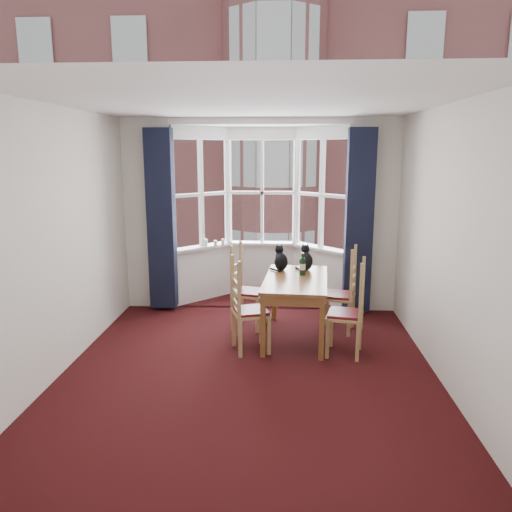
# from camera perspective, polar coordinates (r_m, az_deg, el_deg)

# --- Properties ---
(floor) EXTENTS (4.50, 4.50, 0.00)m
(floor) POSITION_cam_1_polar(r_m,az_deg,el_deg) (5.55, -0.82, -12.97)
(floor) COLOR black
(floor) RESTS_ON ground
(ceiling) EXTENTS (4.50, 4.50, 0.00)m
(ceiling) POSITION_cam_1_polar(r_m,az_deg,el_deg) (5.05, -0.91, 17.22)
(ceiling) COLOR white
(ceiling) RESTS_ON floor
(wall_left) EXTENTS (0.00, 4.50, 4.50)m
(wall_left) POSITION_cam_1_polar(r_m,az_deg,el_deg) (5.63, -21.64, 1.52)
(wall_left) COLOR silver
(wall_left) RESTS_ON floor
(wall_right) EXTENTS (0.00, 4.50, 4.50)m
(wall_right) POSITION_cam_1_polar(r_m,az_deg,el_deg) (5.36, 21.00, 1.08)
(wall_right) COLOR silver
(wall_right) RESTS_ON floor
(wall_near) EXTENTS (4.00, 0.00, 4.00)m
(wall_near) POSITION_cam_1_polar(r_m,az_deg,el_deg) (2.94, -4.08, -6.65)
(wall_near) COLOR silver
(wall_near) RESTS_ON floor
(wall_back_pier_left) EXTENTS (0.70, 0.12, 2.80)m
(wall_back_pier_left) POSITION_cam_1_polar(r_m,az_deg,el_deg) (7.60, -12.14, 4.61)
(wall_back_pier_left) COLOR silver
(wall_back_pier_left) RESTS_ON floor
(wall_back_pier_right) EXTENTS (0.70, 0.12, 2.80)m
(wall_back_pier_right) POSITION_cam_1_polar(r_m,az_deg,el_deg) (7.44, 13.26, 4.40)
(wall_back_pier_right) COLOR silver
(wall_back_pier_right) RESTS_ON floor
(bay_window) EXTENTS (2.76, 0.94, 2.80)m
(bay_window) POSITION_cam_1_polar(r_m,az_deg,el_deg) (7.83, 0.61, 5.09)
(bay_window) COLOR white
(bay_window) RESTS_ON floor
(curtain_left) EXTENTS (0.38, 0.22, 2.60)m
(curtain_left) POSITION_cam_1_polar(r_m,az_deg,el_deg) (7.37, -10.77, 4.06)
(curtain_left) COLOR black
(curtain_left) RESTS_ON floor
(curtain_right) EXTENTS (0.38, 0.22, 2.60)m
(curtain_right) POSITION_cam_1_polar(r_m,az_deg,el_deg) (7.23, 11.69, 3.87)
(curtain_right) COLOR black
(curtain_right) RESTS_ON floor
(dining_table) EXTENTS (0.87, 1.49, 0.78)m
(dining_table) POSITION_cam_1_polar(r_m,az_deg,el_deg) (6.26, 4.57, -3.39)
(dining_table) COLOR brown
(dining_table) RESTS_ON floor
(chair_left_near) EXTENTS (0.51, 0.52, 0.92)m
(chair_left_near) POSITION_cam_1_polar(r_m,az_deg,el_deg) (5.88, -1.45, -6.53)
(chair_left_near) COLOR tan
(chair_left_near) RESTS_ON floor
(chair_left_far) EXTENTS (0.49, 0.50, 0.92)m
(chair_left_far) POSITION_cam_1_polar(r_m,az_deg,el_deg) (6.70, -1.51, -4.20)
(chair_left_far) COLOR tan
(chair_left_far) RESTS_ON floor
(chair_right_near) EXTENTS (0.48, 0.49, 0.92)m
(chair_right_near) POSITION_cam_1_polar(r_m,az_deg,el_deg) (5.89, 11.01, -6.74)
(chair_right_near) COLOR tan
(chair_right_near) RESTS_ON floor
(chair_right_far) EXTENTS (0.49, 0.51, 0.92)m
(chair_right_far) POSITION_cam_1_polar(r_m,az_deg,el_deg) (6.61, 10.17, -4.62)
(chair_right_far) COLOR tan
(chair_right_far) RESTS_ON floor
(cat_left) EXTENTS (0.24, 0.29, 0.35)m
(cat_left) POSITION_cam_1_polar(r_m,az_deg,el_deg) (6.63, 2.86, -0.49)
(cat_left) COLOR black
(cat_left) RESTS_ON dining_table
(cat_right) EXTENTS (0.20, 0.27, 0.35)m
(cat_right) POSITION_cam_1_polar(r_m,az_deg,el_deg) (6.67, 5.72, -0.43)
(cat_right) COLOR black
(cat_right) RESTS_ON dining_table
(wine_bottle) EXTENTS (0.07, 0.07, 0.29)m
(wine_bottle) POSITION_cam_1_polar(r_m,az_deg,el_deg) (6.38, 5.34, -1.06)
(wine_bottle) COLOR black
(wine_bottle) RESTS_ON dining_table
(candle_tall) EXTENTS (0.06, 0.06, 0.11)m
(candle_tall) POSITION_cam_1_polar(r_m,az_deg,el_deg) (7.84, -5.78, 1.54)
(candle_tall) COLOR white
(candle_tall) RESTS_ON bay_window
(candle_short) EXTENTS (0.06, 0.06, 0.09)m
(candle_short) POSITION_cam_1_polar(r_m,az_deg,el_deg) (7.85, -4.66, 1.48)
(candle_short) COLOR white
(candle_short) RESTS_ON bay_window
(candle_extra) EXTENTS (0.05, 0.05, 0.11)m
(candle_extra) POSITION_cam_1_polar(r_m,az_deg,el_deg) (7.86, -3.81, 1.56)
(candle_extra) COLOR white
(candle_extra) RESTS_ON bay_window
(street) EXTENTS (80.00, 80.00, 0.00)m
(street) POSITION_cam_1_polar(r_m,az_deg,el_deg) (38.19, 2.70, -0.65)
(street) COLOR #333335
(street) RESTS_ON ground
(tenement_building) EXTENTS (18.40, 7.80, 15.20)m
(tenement_building) POSITION_cam_1_polar(r_m,az_deg,el_deg) (19.04, 2.26, 9.73)
(tenement_building) COLOR #9A534F
(tenement_building) RESTS_ON street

